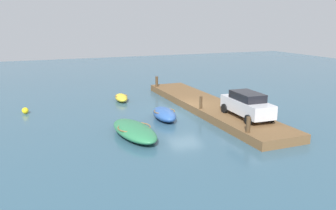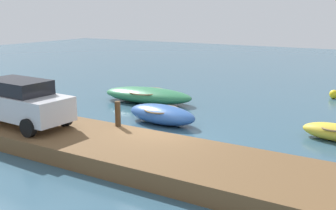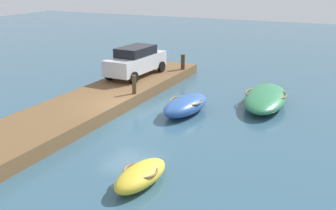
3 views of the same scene
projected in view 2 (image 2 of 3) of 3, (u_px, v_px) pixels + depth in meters
The scene contains 9 objects.
ground_plane at pixel (159, 142), 14.84m from camera, with size 84.00×84.00×0.00m, color #33566B.
dock_platform at pixel (125, 151), 13.09m from camera, with size 18.05×3.32×0.56m, color brown.
rowboat_blue at pixel (162, 114), 17.22m from camera, with size 3.38×1.72×0.80m.
dinghy_yellow at pixel (335, 132), 15.02m from camera, with size 2.41×1.19×0.63m.
motorboat_green at pixel (148, 95), 21.17m from camera, with size 5.12×2.46×0.78m.
mooring_post_west at pixel (11, 96), 17.80m from camera, with size 0.25×0.25×0.92m, color #47331E.
mooring_post_mid_west at pixel (118, 114), 14.80m from camera, with size 0.21×0.21×0.93m, color #47331E.
parked_car at pixel (19, 102), 14.89m from camera, with size 4.40×1.99×1.70m.
marker_buoy at pixel (334, 94), 22.16m from camera, with size 0.48×0.48×0.48m, color yellow.
Camera 2 is at (7.62, -11.92, 4.70)m, focal length 43.35 mm.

